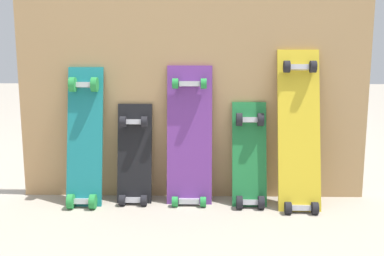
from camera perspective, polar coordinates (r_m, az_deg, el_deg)
name	(u,v)px	position (r m, az deg, el deg)	size (l,w,h in m)	color
ground_plane	(192,199)	(2.46, 0.04, -8.37)	(12.00, 12.00, 0.00)	#A89E8E
plywood_wall_panel	(193,29)	(2.39, 0.08, 11.63)	(1.73, 0.04, 1.68)	tan
skateboard_teal	(84,143)	(2.40, -12.56, -1.72)	(0.17, 0.23, 0.72)	#197A7F
skateboard_black	(134,161)	(2.40, -6.80, -3.85)	(0.17, 0.18, 0.55)	black
skateboard_purple	(189,142)	(2.35, -0.30, -1.71)	(0.22, 0.18, 0.74)	#6B338C
skateboard_green	(249,161)	(2.36, 6.78, -3.86)	(0.17, 0.21, 0.56)	#1E7238
skateboard_yellow	(299,137)	(2.34, 12.50, -1.05)	(0.20, 0.27, 0.81)	gold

